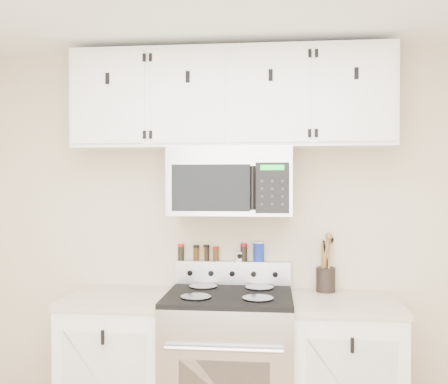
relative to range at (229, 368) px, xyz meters
name	(u,v)px	position (x,y,z in m)	size (l,w,h in m)	color
back_wall	(233,238)	(0.00, 0.32, 0.76)	(3.50, 0.01, 2.50)	#C6B595
range	(229,368)	(0.00, 0.00, 0.00)	(0.76, 0.65, 1.10)	#B7B7BA
base_cabinet_left	(120,367)	(-0.69, 0.02, -0.03)	(0.64, 0.62, 0.92)	white
base_cabinet_right	(344,375)	(0.69, 0.02, -0.03)	(0.64, 0.62, 0.92)	white
microwave	(231,181)	(0.00, 0.13, 1.14)	(0.76, 0.44, 0.42)	#9E9EA3
upper_cabinets	(231,99)	(0.00, 0.15, 1.66)	(2.00, 0.35, 0.62)	white
utensil_crock	(326,278)	(0.60, 0.23, 0.52)	(0.12, 0.12, 0.36)	black
kitchen_timer	(240,256)	(0.05, 0.28, 0.65)	(0.05, 0.05, 0.06)	white
salt_canister	(259,252)	(0.17, 0.28, 0.68)	(0.07, 0.07, 0.13)	#162C98
spice_jar_0	(181,252)	(-0.35, 0.28, 0.67)	(0.04, 0.04, 0.11)	black
spice_jar_1	(196,253)	(-0.25, 0.28, 0.67)	(0.04, 0.04, 0.10)	#3E260E
spice_jar_2	(206,253)	(-0.18, 0.28, 0.67)	(0.04, 0.04, 0.10)	gold
spice_jar_3	(206,253)	(-0.18, 0.28, 0.67)	(0.04, 0.04, 0.11)	black
spice_jar_4	(216,254)	(-0.11, 0.28, 0.66)	(0.04, 0.04, 0.09)	#432710
spice_jar_5	(244,252)	(0.07, 0.28, 0.67)	(0.05, 0.05, 0.12)	black
spice_jar_6	(258,253)	(0.16, 0.28, 0.67)	(0.04, 0.04, 0.11)	#38210D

